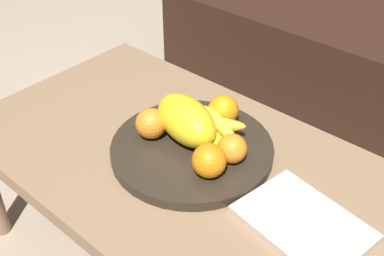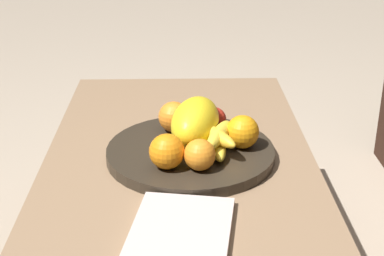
{
  "view_description": "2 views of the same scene",
  "coord_description": "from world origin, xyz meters",
  "px_view_note": "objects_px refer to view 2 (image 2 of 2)",
  "views": [
    {
      "loc": [
        0.59,
        -0.65,
        1.14
      ],
      "look_at": [
        -0.01,
        0.03,
        0.48
      ],
      "focal_mm": 45.19,
      "sensor_mm": 36.0,
      "label": 1
    },
    {
      "loc": [
        1.2,
        -0.0,
        1.02
      ],
      "look_at": [
        -0.01,
        0.03,
        0.48
      ],
      "focal_mm": 54.74,
      "sensor_mm": 36.0,
      "label": 2
    }
  ],
  "objects_px": {
    "coffee_table": "(181,175)",
    "orange_left": "(175,117)",
    "melon_large_front": "(197,122)",
    "orange_right": "(168,151)",
    "magazine": "(181,233)",
    "fruit_bowl": "(192,153)",
    "banana_bunch": "(217,141)",
    "orange_front": "(244,132)",
    "apple_front": "(215,120)",
    "orange_back": "(201,155)"
  },
  "relations": [
    {
      "from": "orange_right",
      "to": "coffee_table",
      "type": "bearing_deg",
      "value": 163.03
    },
    {
      "from": "apple_front",
      "to": "magazine",
      "type": "distance_m",
      "value": 0.42
    },
    {
      "from": "orange_front",
      "to": "orange_left",
      "type": "bearing_deg",
      "value": -121.07
    },
    {
      "from": "fruit_bowl",
      "to": "melon_large_front",
      "type": "bearing_deg",
      "value": 157.63
    },
    {
      "from": "fruit_bowl",
      "to": "orange_front",
      "type": "distance_m",
      "value": 0.13
    },
    {
      "from": "coffee_table",
      "to": "orange_back",
      "type": "bearing_deg",
      "value": 23.98
    },
    {
      "from": "melon_large_front",
      "to": "magazine",
      "type": "bearing_deg",
      "value": -6.56
    },
    {
      "from": "orange_right",
      "to": "apple_front",
      "type": "height_order",
      "value": "orange_right"
    },
    {
      "from": "orange_back",
      "to": "magazine",
      "type": "bearing_deg",
      "value": -11.99
    },
    {
      "from": "orange_front",
      "to": "apple_front",
      "type": "distance_m",
      "value": 0.11
    },
    {
      "from": "fruit_bowl",
      "to": "magazine",
      "type": "xyz_separation_m",
      "value": [
        0.32,
        -0.03,
        -0.0
      ]
    },
    {
      "from": "melon_large_front",
      "to": "orange_front",
      "type": "distance_m",
      "value": 0.11
    },
    {
      "from": "coffee_table",
      "to": "orange_right",
      "type": "xyz_separation_m",
      "value": [
        0.09,
        -0.03,
        0.11
      ]
    },
    {
      "from": "banana_bunch",
      "to": "coffee_table",
      "type": "bearing_deg",
      "value": -101.45
    },
    {
      "from": "melon_large_front",
      "to": "magazine",
      "type": "xyz_separation_m",
      "value": [
        0.35,
        -0.04,
        -0.07
      ]
    },
    {
      "from": "orange_left",
      "to": "melon_large_front",
      "type": "bearing_deg",
      "value": 36.48
    },
    {
      "from": "orange_front",
      "to": "orange_right",
      "type": "bearing_deg",
      "value": -60.45
    },
    {
      "from": "orange_back",
      "to": "magazine",
      "type": "height_order",
      "value": "orange_back"
    },
    {
      "from": "apple_front",
      "to": "coffee_table",
      "type": "bearing_deg",
      "value": -40.25
    },
    {
      "from": "orange_front",
      "to": "orange_left",
      "type": "distance_m",
      "value": 0.18
    },
    {
      "from": "fruit_bowl",
      "to": "magazine",
      "type": "distance_m",
      "value": 0.32
    },
    {
      "from": "melon_large_front",
      "to": "fruit_bowl",
      "type": "bearing_deg",
      "value": -22.37
    },
    {
      "from": "orange_left",
      "to": "coffee_table",
      "type": "bearing_deg",
      "value": 7.15
    },
    {
      "from": "melon_large_front",
      "to": "orange_front",
      "type": "height_order",
      "value": "melon_large_front"
    },
    {
      "from": "coffee_table",
      "to": "magazine",
      "type": "relative_size",
      "value": 4.52
    },
    {
      "from": "fruit_bowl",
      "to": "coffee_table",
      "type": "bearing_deg",
      "value": -73.53
    },
    {
      "from": "fruit_bowl",
      "to": "orange_front",
      "type": "xyz_separation_m",
      "value": [
        -0.0,
        0.12,
        0.05
      ]
    },
    {
      "from": "orange_front",
      "to": "orange_left",
      "type": "xyz_separation_m",
      "value": [
        -0.09,
        -0.16,
        -0.0
      ]
    },
    {
      "from": "fruit_bowl",
      "to": "orange_left",
      "type": "distance_m",
      "value": 0.12
    },
    {
      "from": "coffee_table",
      "to": "fruit_bowl",
      "type": "height_order",
      "value": "fruit_bowl"
    },
    {
      "from": "coffee_table",
      "to": "orange_front",
      "type": "distance_m",
      "value": 0.18
    },
    {
      "from": "coffee_table",
      "to": "orange_front",
      "type": "bearing_deg",
      "value": 93.63
    },
    {
      "from": "coffee_table",
      "to": "orange_left",
      "type": "distance_m",
      "value": 0.15
    },
    {
      "from": "orange_front",
      "to": "magazine",
      "type": "height_order",
      "value": "orange_front"
    },
    {
      "from": "orange_back",
      "to": "apple_front",
      "type": "relative_size",
      "value": 1.11
    },
    {
      "from": "coffee_table",
      "to": "apple_front",
      "type": "relative_size",
      "value": 18.31
    },
    {
      "from": "banana_bunch",
      "to": "orange_back",
      "type": "bearing_deg",
      "value": -26.09
    },
    {
      "from": "fruit_bowl",
      "to": "apple_front",
      "type": "height_order",
      "value": "apple_front"
    },
    {
      "from": "orange_right",
      "to": "banana_bunch",
      "type": "height_order",
      "value": "orange_right"
    },
    {
      "from": "coffee_table",
      "to": "orange_back",
      "type": "height_order",
      "value": "orange_back"
    },
    {
      "from": "orange_front",
      "to": "magazine",
      "type": "bearing_deg",
      "value": -24.59
    },
    {
      "from": "orange_right",
      "to": "magazine",
      "type": "distance_m",
      "value": 0.23
    },
    {
      "from": "orange_right",
      "to": "banana_bunch",
      "type": "relative_size",
      "value": 0.5
    },
    {
      "from": "fruit_bowl",
      "to": "banana_bunch",
      "type": "bearing_deg",
      "value": 66.9
    },
    {
      "from": "melon_large_front",
      "to": "orange_back",
      "type": "xyz_separation_m",
      "value": [
        0.13,
        0.01,
        -0.02
      ]
    },
    {
      "from": "orange_front",
      "to": "magazine",
      "type": "distance_m",
      "value": 0.36
    },
    {
      "from": "orange_right",
      "to": "magazine",
      "type": "height_order",
      "value": "orange_right"
    },
    {
      "from": "orange_right",
      "to": "magazine",
      "type": "relative_size",
      "value": 0.31
    },
    {
      "from": "apple_front",
      "to": "banana_bunch",
      "type": "xyz_separation_m",
      "value": [
        0.12,
        -0.0,
        -0.0
      ]
    },
    {
      "from": "fruit_bowl",
      "to": "orange_front",
      "type": "bearing_deg",
      "value": 90.78
    }
  ]
}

